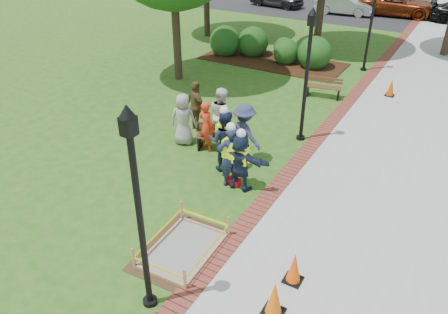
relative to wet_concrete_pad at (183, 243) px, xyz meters
The scene contains 31 objects.
ground 1.75m from the wet_concrete_pad, 124.04° to the left, with size 100.00×100.00×0.00m, color #285116.
sidewalk 12.13m from the wet_concrete_pad, 70.59° to the left, with size 6.00×60.00×0.02m, color #9E9E99.
brick_edging 11.47m from the wet_concrete_pad, 86.10° to the left, with size 0.50×60.00×0.03m, color maroon.
mulch_bed 14.01m from the wet_concrete_pad, 106.46° to the left, with size 7.00×3.00×0.05m, color #381E0F.
parking_lot 28.45m from the wet_concrete_pad, 91.95° to the left, with size 36.00×12.00×0.01m, color black.
wet_concrete_pad is the anchor object (origin of this frame).
bench_near 4.74m from the wet_concrete_pad, 110.57° to the left, with size 1.56×0.89×0.80m.
bench_far 10.33m from the wet_concrete_pad, 91.63° to the left, with size 1.48×0.71×0.77m.
cone_front 2.56m from the wet_concrete_pad, 12.96° to the right, with size 0.41×0.41×0.81m.
cone_back 2.53m from the wet_concrete_pad, ahead, with size 0.38×0.38×0.75m.
cone_far 11.96m from the wet_concrete_pad, 80.17° to the left, with size 0.37×0.37×0.73m.
toolbox 2.95m from the wet_concrete_pad, 96.52° to the left, with size 0.41×0.22×0.20m, color red.
lamp_near 2.75m from the wet_concrete_pad, 79.86° to the right, with size 0.28×0.28×4.26m.
lamp_mid 6.82m from the wet_concrete_pad, 87.51° to the left, with size 0.28×0.28×4.26m.
lamp_far 14.61m from the wet_concrete_pad, 88.89° to the left, with size 0.28×0.28×4.26m.
shrub_a 14.83m from the wet_concrete_pad, 116.36° to the left, with size 1.59×1.59×1.59m, color #154915.
shrub_b 14.87m from the wet_concrete_pad, 110.88° to the left, with size 1.57×1.57×1.57m, color #154915.
shrub_c 13.95m from the wet_concrete_pad, 103.68° to the left, with size 1.27×1.27×1.27m, color #154915.
shrub_d 13.75m from the wet_concrete_pad, 97.97° to the left, with size 1.61×1.61×1.61m, color #154915.
shrub_e 14.95m from the wet_concrete_pad, 104.76° to the left, with size 1.07×1.07×1.07m, color #154915.
casual_person_a 5.20m from the wet_concrete_pad, 124.36° to the left, with size 0.63×0.51×1.70m.
casual_person_b 4.77m from the wet_concrete_pad, 115.60° to the left, with size 0.59×0.46×1.63m.
casual_person_c 5.46m from the wet_concrete_pad, 111.19° to the left, with size 0.70×0.63×1.83m.
casual_person_d 6.14m from the wet_concrete_pad, 120.35° to the left, with size 0.67×0.58×1.76m.
casual_person_e 4.34m from the wet_concrete_pad, 99.45° to the left, with size 0.68×0.54×1.85m.
hivis_worker_a 2.95m from the wet_concrete_pad, 91.84° to the left, with size 0.54×0.35×1.83m.
hivis_worker_b 3.01m from the wet_concrete_pad, 98.08° to the left, with size 0.67×0.65×1.92m.
hivis_worker_c 3.73m from the wet_concrete_pad, 105.59° to the left, with size 0.69×0.56×2.01m.
parked_car_a 27.29m from the wet_concrete_pad, 109.85° to the left, with size 4.75×2.06×1.55m, color #27272A.
parked_car_b 25.86m from the wet_concrete_pad, 99.02° to the left, with size 4.33×1.88×1.41m, color #B5B4B9.
parked_car_c 27.06m from the wet_concrete_pad, 91.60° to the left, with size 4.83×2.10×1.57m, color maroon.
Camera 1 is at (5.52, -7.45, 6.86)m, focal length 35.00 mm.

